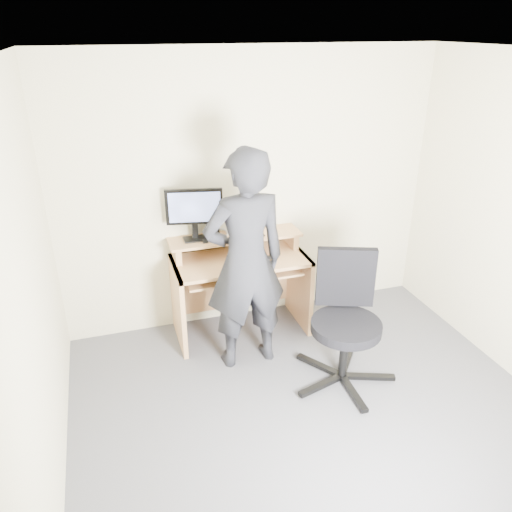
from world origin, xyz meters
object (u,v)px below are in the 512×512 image
monitor (194,210)px  office_chair (345,315)px  person (245,262)px  desk (238,275)px

monitor → office_chair: bearing=-36.1°
office_chair → person: size_ratio=0.56×
monitor → person: bearing=-54.2°
desk → monitor: bearing=166.1°
office_chair → person: bearing=167.8°
desk → person: 0.65m
desk → person: bearing=-98.8°
desk → monitor: size_ratio=2.46×
person → office_chair: bearing=143.9°
monitor → office_chair: 1.55m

